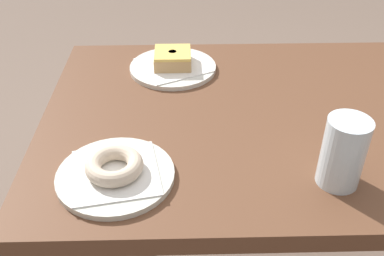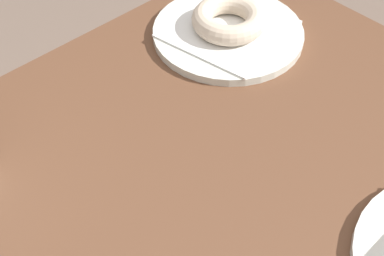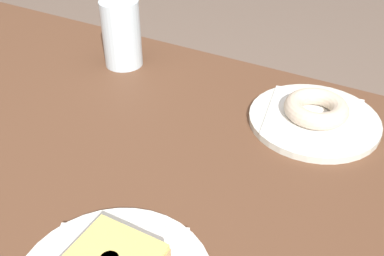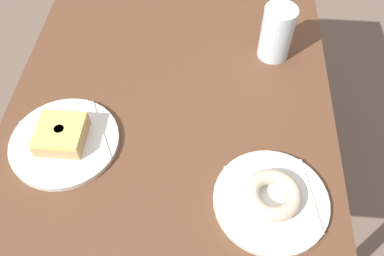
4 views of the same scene
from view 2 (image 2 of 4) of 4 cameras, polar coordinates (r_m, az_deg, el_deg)
The scene contains 3 objects.
plate_sugar_ring at distance 0.79m, azimuth 3.96°, elevation 10.34°, with size 0.22×0.22×0.01m, color silver.
napkin_sugar_ring at distance 0.79m, azimuth 3.98°, elevation 10.78°, with size 0.16×0.16×0.00m, color white.
donut_sugar_ring at distance 0.78m, azimuth 4.05°, elevation 11.77°, with size 0.11×0.11×0.03m, color beige.
Camera 2 is at (0.10, 0.20, 1.19)m, focal length 48.82 mm.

